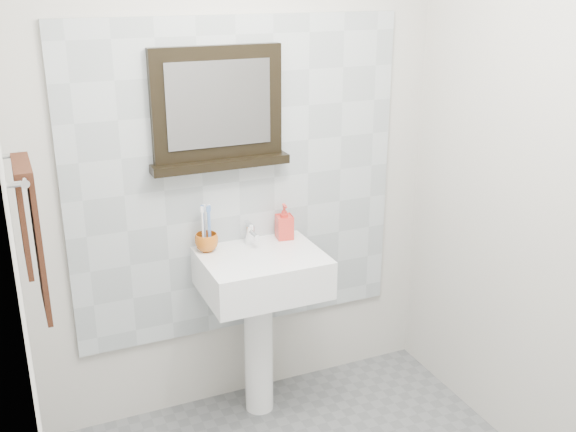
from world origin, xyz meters
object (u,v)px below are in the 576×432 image
object	(u,v)px
soap_dispenser	(284,221)
hand_towel	(31,227)
framed_mirror	(218,111)
toothbrush_cup	(207,242)
pedestal_sink	(261,290)

from	to	relation	value
soap_dispenser	hand_towel	xyz separation A→B (m)	(-1.14, -0.44, 0.30)
framed_mirror	hand_towel	distance (m)	1.01
toothbrush_cup	soap_dispenser	size ratio (longest dim) A/B	0.62
hand_towel	toothbrush_cup	bearing A→B (deg)	30.03
pedestal_sink	hand_towel	bearing A→B (deg)	-162.56
pedestal_sink	toothbrush_cup	distance (m)	0.34
soap_dispenser	hand_towel	size ratio (longest dim) A/B	0.31
hand_towel	pedestal_sink	bearing A→B (deg)	17.44
pedestal_sink	hand_towel	distance (m)	1.16
pedestal_sink	toothbrush_cup	size ratio (longest dim) A/B	8.98
framed_mirror	toothbrush_cup	bearing A→B (deg)	-148.77
toothbrush_cup	pedestal_sink	bearing A→B (deg)	-31.17
toothbrush_cup	soap_dispenser	xyz separation A→B (m)	(0.39, 0.00, 0.04)
framed_mirror	pedestal_sink	bearing A→B (deg)	-56.70
soap_dispenser	hand_towel	distance (m)	1.26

